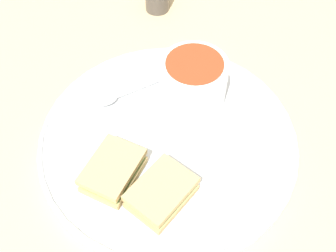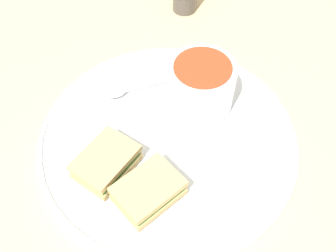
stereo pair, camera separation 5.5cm
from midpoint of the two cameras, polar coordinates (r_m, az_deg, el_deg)
The scene contains 6 objects.
ground_plane at distance 0.58m, azimuth -2.70°, elevation -2.44°, with size 2.40×2.40×0.00m, color #D1B27F.
plate at distance 0.57m, azimuth -2.74°, elevation -1.95°, with size 0.38×0.38×0.02m.
soup_bowl at distance 0.58m, azimuth 0.99°, elevation 6.32°, with size 0.10×0.10×0.08m.
spoon at distance 0.62m, azimuth -10.71°, elevation 3.97°, with size 0.08×0.10×0.01m.
sandwich_half_near at distance 0.53m, azimuth -10.99°, elevation -6.57°, with size 0.07×0.09×0.03m.
sandwich_half_far at distance 0.50m, azimuth -4.12°, elevation -9.86°, with size 0.08×0.10×0.03m.
Camera 1 is at (0.12, -0.31, 0.48)m, focal length 42.00 mm.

